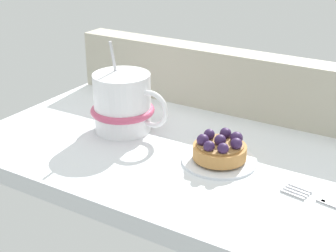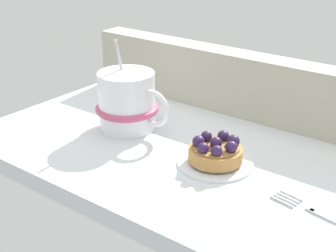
{
  "view_description": "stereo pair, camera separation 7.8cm",
  "coord_description": "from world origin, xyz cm",
  "px_view_note": "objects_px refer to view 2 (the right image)",
  "views": [
    {
      "loc": [
        34.43,
        -61.97,
        34.78
      ],
      "look_at": [
        -2.5,
        -1.08,
        3.27
      ],
      "focal_mm": 52.69,
      "sensor_mm": 36.0,
      "label": 1
    },
    {
      "loc": [
        40.85,
        -57.57,
        34.78
      ],
      "look_at": [
        -2.5,
        -1.08,
        3.27
      ],
      "focal_mm": 52.69,
      "sensor_mm": 36.0,
      "label": 2
    }
  ],
  "objects_px": {
    "dessert_fork": "(327,216)",
    "raspberry_tart": "(216,151)",
    "dessert_plate": "(215,162)",
    "coffee_mug": "(128,102)"
  },
  "relations": [
    {
      "from": "coffee_mug",
      "to": "dessert_plate",
      "type": "bearing_deg",
      "value": -6.54
    },
    {
      "from": "raspberry_tart",
      "to": "coffee_mug",
      "type": "bearing_deg",
      "value": 173.52
    },
    {
      "from": "dessert_fork",
      "to": "coffee_mug",
      "type": "bearing_deg",
      "value": 171.41
    },
    {
      "from": "raspberry_tart",
      "to": "coffee_mug",
      "type": "relative_size",
      "value": 0.53
    },
    {
      "from": "dessert_plate",
      "to": "raspberry_tart",
      "type": "xyz_separation_m",
      "value": [
        0.0,
        0.0,
        0.02
      ]
    },
    {
      "from": "dessert_plate",
      "to": "coffee_mug",
      "type": "relative_size",
      "value": 0.74
    },
    {
      "from": "dessert_fork",
      "to": "raspberry_tart",
      "type": "bearing_deg",
      "value": 169.24
    },
    {
      "from": "dessert_plate",
      "to": "coffee_mug",
      "type": "xyz_separation_m",
      "value": [
        -0.19,
        0.02,
        0.04
      ]
    },
    {
      "from": "dessert_plate",
      "to": "coffee_mug",
      "type": "distance_m",
      "value": 0.2
    },
    {
      "from": "dessert_plate",
      "to": "dessert_fork",
      "type": "bearing_deg",
      "value": -10.7
    }
  ]
}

